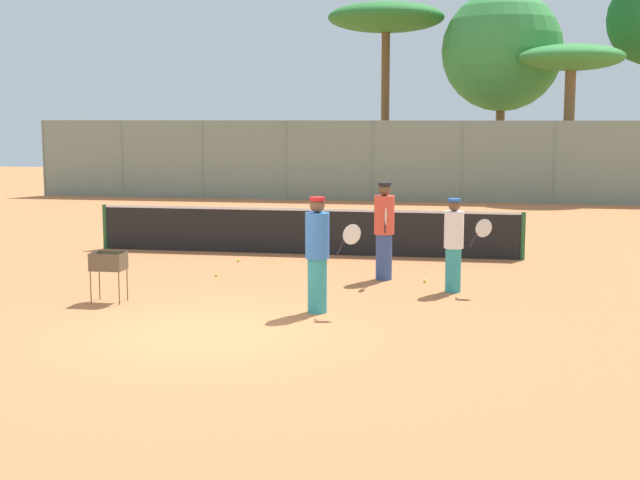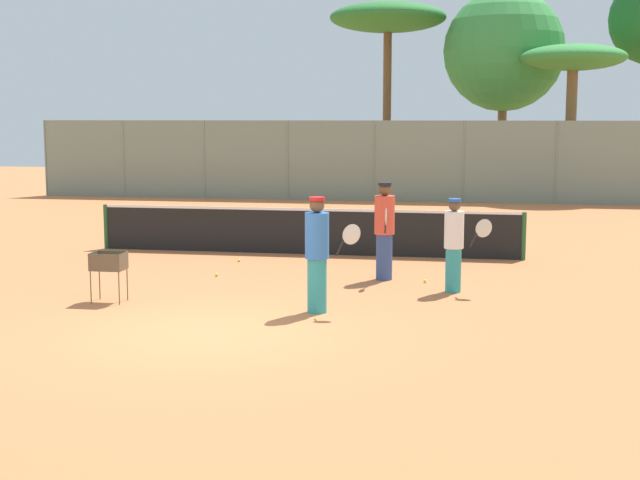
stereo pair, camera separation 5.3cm
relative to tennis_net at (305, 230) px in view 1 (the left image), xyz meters
name	(u,v)px [view 1 (the left image)]	position (x,y,z in m)	size (l,w,h in m)	color
ground_plane	(206,333)	(0.00, -7.71, -0.56)	(80.00, 80.00, 0.00)	#C67242
tennis_net	(305,230)	(0.00, 0.00, 0.00)	(9.93, 0.10, 1.07)	#26592D
back_fence	(373,161)	(0.00, 13.31, 0.95)	(26.62, 0.08, 3.02)	gray
tree_1	(502,51)	(4.77, 18.06, 5.27)	(4.96, 4.96, 8.32)	brown
tree_2	(386,20)	(-0.03, 17.99, 6.59)	(4.87, 4.87, 7.87)	brown
tree_3	(571,61)	(7.30, 15.58, 4.68)	(3.99, 3.99, 5.89)	brown
player_white_outfit	(454,244)	(3.50, -3.93, 0.33)	(0.90, 0.35, 1.70)	teal
player_red_cap	(318,253)	(1.37, -6.04, 0.42)	(0.96, 0.39, 1.89)	teal
player_yellow_shirt	(384,230)	(2.12, -2.92, 0.43)	(0.39, 0.95, 1.90)	#334C8C
ball_cart	(108,265)	(-2.31, -5.87, 0.08)	(0.56, 0.41, 0.86)	brown
tennis_ball_0	(238,260)	(-1.24, -1.36, -0.53)	(0.07, 0.07, 0.07)	#D1E54C
tennis_ball_1	(216,275)	(-1.20, -3.16, -0.53)	(0.07, 0.07, 0.07)	#D1E54C
tennis_ball_2	(425,281)	(2.94, -3.12, -0.53)	(0.07, 0.07, 0.07)	#D1E54C
tennis_ball_3	(456,264)	(3.47, -1.06, -0.53)	(0.07, 0.07, 0.07)	#D1E54C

